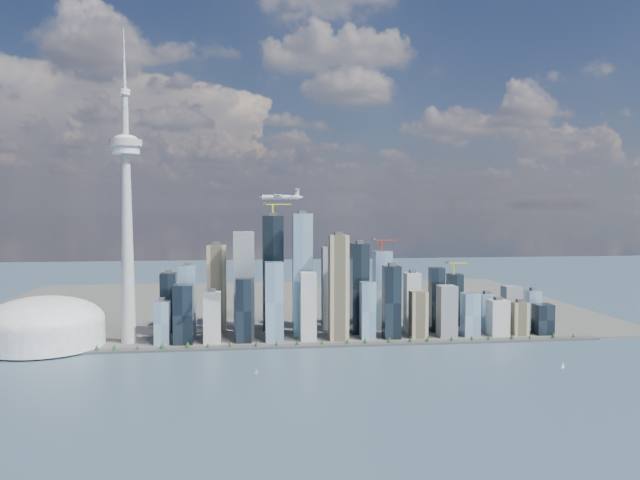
{
  "coord_description": "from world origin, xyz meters",
  "views": [
    {
      "loc": [
        -95.7,
        -817.35,
        247.22
      ],
      "look_at": [
        35.93,
        260.0,
        186.04
      ],
      "focal_mm": 35.0,
      "sensor_mm": 36.0,
      "label": 1
    }
  ],
  "objects": [
    {
      "name": "skyscraper_cluster",
      "position": [
        59.62,
        336.82,
        77.21
      ],
      "size": [
        736.0,
        142.0,
        249.41
      ],
      "color": "black",
      "rests_on": "land"
    },
    {
      "name": "sailboat_east",
      "position": [
        383.35,
        63.56,
        3.05
      ],
      "size": [
        6.85,
        3.23,
        9.5
      ],
      "rotation": [
        0.0,
        0.0,
        0.25
      ],
      "color": "white",
      "rests_on": "ground"
    },
    {
      "name": "needle_tower",
      "position": [
        -300.0,
        310.0,
        235.84
      ],
      "size": [
        56.0,
        56.0,
        550.5
      ],
      "color": "#ACACA6",
      "rests_on": "land"
    },
    {
      "name": "seawall",
      "position": [
        0.0,
        250.0,
        2.0
      ],
      "size": [
        1100.0,
        22.0,
        4.0
      ],
      "primitive_type": "cube",
      "color": "#383838",
      "rests_on": "ground"
    },
    {
      "name": "airplane",
      "position": [
        -36.18,
        189.83,
        260.58
      ],
      "size": [
        70.75,
        62.7,
        17.24
      ],
      "rotation": [
        0.0,
        0.0,
        -0.12
      ],
      "color": "silver",
      "rests_on": "ground"
    },
    {
      "name": "ground",
      "position": [
        0.0,
        0.0,
        0.0
      ],
      "size": [
        4000.0,
        4000.0,
        0.0
      ],
      "primitive_type": "plane",
      "color": "#2F4452",
      "rests_on": "ground"
    },
    {
      "name": "land",
      "position": [
        0.0,
        700.0,
        1.5
      ],
      "size": [
        1400.0,
        900.0,
        3.0
      ],
      "primitive_type": "cube",
      "color": "#4C4C47",
      "rests_on": "ground"
    },
    {
      "name": "shoreline_trees",
      "position": [
        0.0,
        250.0,
        8.78
      ],
      "size": [
        960.53,
        7.2,
        8.8
      ],
      "color": "#3F2D1E",
      "rests_on": "seawall"
    },
    {
      "name": "sailboat_west",
      "position": [
        -78.95,
        89.26,
        2.7
      ],
      "size": [
        6.02,
        3.16,
        8.42
      ],
      "rotation": [
        0.0,
        0.0,
        -0.31
      ],
      "color": "white",
      "rests_on": "ground"
    },
    {
      "name": "dome_stadium",
      "position": [
        -440.0,
        300.0,
        39.44
      ],
      "size": [
        200.0,
        200.0,
        86.0
      ],
      "color": "silver",
      "rests_on": "land"
    }
  ]
}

